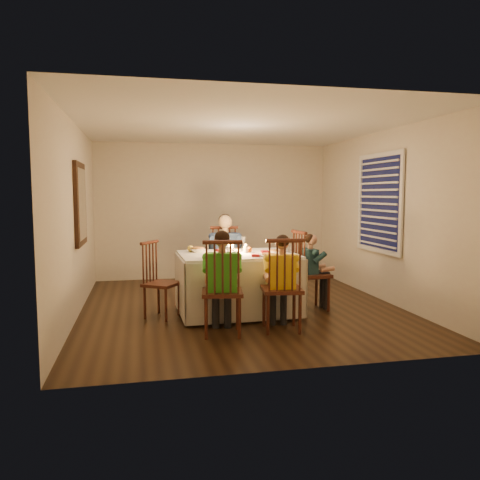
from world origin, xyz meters
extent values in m
plane|color=black|center=(0.00, 0.00, 0.00)|extent=(5.00, 5.00, 0.00)
cube|color=beige|center=(-2.25, 0.00, 1.30)|extent=(0.02, 5.00, 2.60)
cube|color=beige|center=(2.25, 0.00, 1.30)|extent=(0.02, 5.00, 2.60)
cube|color=beige|center=(0.00, 2.50, 1.30)|extent=(4.50, 0.02, 2.60)
plane|color=white|center=(0.00, 0.00, 2.60)|extent=(5.00, 5.00, 0.00)
cube|color=white|center=(-0.12, -0.35, 0.81)|extent=(1.58, 1.15, 0.04)
cube|color=white|center=(-0.13, 0.21, 0.42)|extent=(1.59, 0.06, 0.77)
cube|color=white|center=(-0.10, -0.92, 0.42)|extent=(1.59, 0.06, 0.77)
cube|color=white|center=(0.67, -0.33, 0.42)|extent=(0.05, 1.15, 0.77)
cube|color=white|center=(-0.90, -0.38, 0.42)|extent=(0.05, 1.15, 0.77)
cylinder|color=white|center=(-0.13, -0.06, 0.84)|extent=(0.27, 0.27, 0.02)
cylinder|color=white|center=(-0.40, -0.69, 0.84)|extent=(0.27, 0.27, 0.02)
cylinder|color=white|center=(0.23, -0.70, 0.84)|extent=(0.27, 0.27, 0.02)
cylinder|color=white|center=(0.45, -0.33, 0.84)|extent=(0.27, 0.27, 0.02)
cylinder|color=white|center=(-0.24, -0.36, 0.88)|extent=(0.06, 0.06, 0.10)
cylinder|color=white|center=(0.00, -0.35, 0.88)|extent=(0.06, 0.06, 0.10)
sphere|color=yellow|center=(-0.72, -0.04, 0.88)|extent=(0.09, 0.09, 0.09)
sphere|color=orange|center=(0.06, -0.29, 0.87)|extent=(0.08, 0.08, 0.08)
imported|color=white|center=(-0.63, -0.10, 0.86)|extent=(0.25, 0.25, 0.05)
cube|color=black|center=(-2.22, 0.30, 1.50)|extent=(0.05, 0.95, 1.15)
cube|color=white|center=(-2.19, 0.30, 1.50)|extent=(0.01, 0.78, 0.98)
cube|color=black|center=(2.23, 0.10, 1.50)|extent=(0.01, 1.20, 1.40)
cube|color=white|center=(2.21, 0.10, 1.50)|extent=(0.03, 1.34, 1.54)
camera|label=1|loc=(-1.40, -6.54, 1.65)|focal=35.00mm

